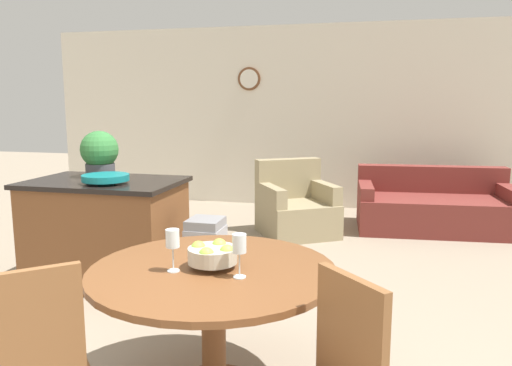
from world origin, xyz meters
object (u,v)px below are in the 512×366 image
wine_glass_right (239,245)px  trash_bin (206,256)px  fruit_bowl (213,254)px  potted_plant (100,153)px  kitchen_island (106,231)px  teal_bowl (106,178)px  wine_glass_left (173,240)px  dining_chair_near_left (34,355)px  dining_table (213,298)px  armchair (296,210)px  couch (434,208)px

wine_glass_right → trash_bin: wine_glass_right is taller
fruit_bowl → potted_plant: size_ratio=0.62×
wine_glass_right → kitchen_island: wine_glass_right is taller
kitchen_island → teal_bowl: size_ratio=3.39×
wine_glass_left → teal_bowl: bearing=130.3°
dining_chair_near_left → trash_bin: 2.09m
dining_table → potted_plant: potted_plant is taller
wine_glass_left → armchair: 3.60m
dining_chair_near_left → potted_plant: (-1.04, 2.30, 0.62)m
trash_bin → kitchen_island: bearing=177.7°
kitchen_island → potted_plant: 0.71m
wine_glass_right → kitchen_island: size_ratio=0.17×
wine_glass_left → armchair: wine_glass_left is taller
potted_plant → armchair: bearing=49.9°
trash_bin → couch: (2.08, 2.64, -0.04)m
fruit_bowl → couch: bearing=69.5°
teal_bowl → potted_plant: (-0.25, 0.34, 0.17)m
fruit_bowl → wine_glass_right: size_ratio=1.17×
dining_table → armchair: armchair is taller
fruit_bowl → couch: fruit_bowl is taller
dining_table → armchair: (-0.12, 3.45, -0.27)m
wine_glass_right → kitchen_island: 2.33m
kitchen_island → dining_chair_near_left: bearing=-67.1°
wine_glass_right → teal_bowl: size_ratio=0.57×
dining_chair_near_left → kitchen_island: bearing=70.0°
wine_glass_right → wine_glass_left: bearing=179.0°
trash_bin → couch: couch is taller
wine_glass_left → wine_glass_right: 0.35m
potted_plant → armchair: potted_plant is taller
wine_glass_right → teal_bowl: teal_bowl is taller
couch → armchair: size_ratio=1.73×
fruit_bowl → wine_glass_left: size_ratio=1.17×
armchair → potted_plant: bearing=-162.2°
dining_chair_near_left → kitchen_island: (-0.90, 2.12, -0.05)m
dining_table → dining_chair_near_left: (-0.59, -0.65, -0.06)m
dining_table → trash_bin: 1.55m
fruit_bowl → teal_bowl: teal_bowl is taller
dining_table → couch: size_ratio=0.67×
dining_table → potted_plant: bearing=134.6°
dining_table → wine_glass_left: (-0.18, -0.10, 0.33)m
fruit_bowl → armchair: bearing=92.0°
kitchen_island → armchair: size_ratio=1.18×
dining_chair_near_left → potted_plant: size_ratio=2.23×
teal_bowl → dining_chair_near_left: bearing=-68.2°
dining_table → wine_glass_right: wine_glass_right is taller
dining_chair_near_left → trash_bin: (0.04, 2.08, -0.20)m
armchair → teal_bowl: bearing=-152.7°
couch → wine_glass_left: bearing=-116.8°
trash_bin → dining_table: bearing=-69.0°
potted_plant → dining_chair_near_left: bearing=-65.8°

